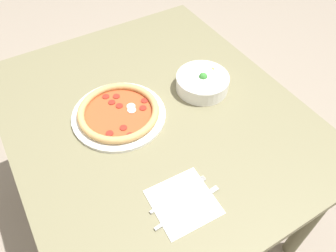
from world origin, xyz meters
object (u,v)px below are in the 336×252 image
object	(u,v)px
bowl	(202,82)
fork	(178,195)
knife	(185,209)
pizza	(119,113)

from	to	relation	value
bowl	fork	bearing A→B (deg)	-42.99
knife	fork	bearing A→B (deg)	76.16
fork	knife	bearing A→B (deg)	-103.84
pizza	knife	xyz separation A→B (m)	(0.43, 0.00, -0.01)
fork	knife	world-z (taller)	same
knife	pizza	bearing A→B (deg)	85.64
fork	knife	size ratio (longest dim) A/B	0.88
bowl	knife	xyz separation A→B (m)	(0.40, -0.34, -0.03)
pizza	knife	world-z (taller)	pizza
bowl	knife	world-z (taller)	bowl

